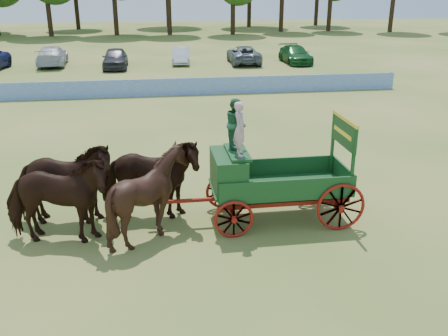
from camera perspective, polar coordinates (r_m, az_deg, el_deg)
ground at (r=14.41m, az=7.13°, el=-6.66°), size 160.00×160.00×0.00m
horse_lead_left at (r=13.64m, az=-18.61°, el=-3.52°), size 3.09×1.76×2.47m
horse_lead_right at (r=14.64m, az=-17.94°, el=-1.79°), size 3.04×1.60×2.47m
horse_wheel_left at (r=13.40m, az=-8.47°, el=-3.04°), size 2.31×2.07×2.48m
horse_wheel_right at (r=14.42m, az=-8.51°, el=-1.32°), size 3.07×1.68×2.47m
farm_dray at (r=14.09m, az=3.65°, el=-0.25°), size 6.00×2.00×3.62m
sponsor_banner at (r=31.02m, az=-3.51°, el=9.29°), size 26.00×0.08×1.05m
parked_cars at (r=42.94m, az=-15.94°, el=12.03°), size 36.76×8.09×1.63m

